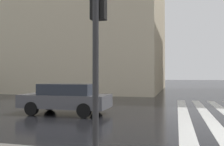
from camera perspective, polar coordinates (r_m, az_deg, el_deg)
The scene contains 2 objects.
traffic_signal_post at distance 4.96m, azimuth -3.37°, elevation 10.60°, with size 0.44×0.30×3.59m.
car_dark_grey at distance 11.72m, azimuth -10.57°, elevation -5.64°, with size 1.85×4.10×1.41m.
Camera 1 is at (-8.06, 2.55, 1.76)m, focal length 39.47 mm.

